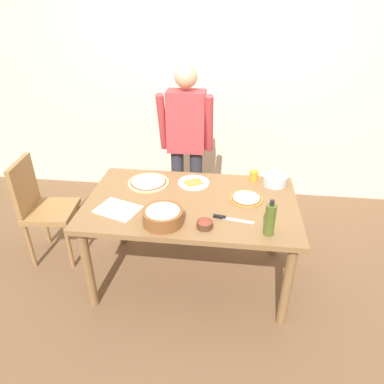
# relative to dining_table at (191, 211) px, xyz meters

# --- Properties ---
(ground) EXTENTS (8.00, 8.00, 0.00)m
(ground) POSITION_rel_dining_table_xyz_m (0.00, 0.00, -0.67)
(ground) COLOR brown
(wall_back) EXTENTS (5.60, 0.10, 2.60)m
(wall_back) POSITION_rel_dining_table_xyz_m (0.00, 1.60, 0.63)
(wall_back) COLOR beige
(wall_back) RESTS_ON ground
(dining_table) EXTENTS (1.60, 0.96, 0.76)m
(dining_table) POSITION_rel_dining_table_xyz_m (0.00, 0.00, 0.00)
(dining_table) COLOR brown
(dining_table) RESTS_ON ground
(person_cook) EXTENTS (0.49, 0.25, 1.62)m
(person_cook) POSITION_rel_dining_table_xyz_m (-0.14, 0.76, 0.27)
(person_cook) COLOR #2D2D38
(person_cook) RESTS_ON ground
(chair_wooden_left) EXTENTS (0.44, 0.44, 0.95)m
(chair_wooden_left) POSITION_rel_dining_table_xyz_m (-1.32, 0.14, -0.13)
(chair_wooden_left) COLOR olive
(chair_wooden_left) RESTS_ON ground
(pizza_raw_on_board) EXTENTS (0.34, 0.34, 0.02)m
(pizza_raw_on_board) POSITION_rel_dining_table_xyz_m (-0.39, 0.24, 0.10)
(pizza_raw_on_board) COLOR beige
(pizza_raw_on_board) RESTS_ON dining_table
(pizza_cooked_on_tray) EXTENTS (0.25, 0.25, 0.02)m
(pizza_cooked_on_tray) POSITION_rel_dining_table_xyz_m (0.41, 0.07, 0.10)
(pizza_cooked_on_tray) COLOR #C67A33
(pizza_cooked_on_tray) RESTS_ON dining_table
(plate_with_slice) EXTENTS (0.26, 0.26, 0.02)m
(plate_with_slice) POSITION_rel_dining_table_xyz_m (-0.01, 0.28, 0.10)
(plate_with_slice) COLOR white
(plate_with_slice) RESTS_ON dining_table
(popcorn_bowl) EXTENTS (0.28, 0.28, 0.11)m
(popcorn_bowl) POSITION_rel_dining_table_xyz_m (-0.16, -0.31, 0.15)
(popcorn_bowl) COLOR brown
(popcorn_bowl) RESTS_ON dining_table
(mixing_bowl_steel) EXTENTS (0.20, 0.20, 0.08)m
(mixing_bowl_steel) POSITION_rel_dining_table_xyz_m (0.65, 0.35, 0.13)
(mixing_bowl_steel) COLOR #B7B7BC
(mixing_bowl_steel) RESTS_ON dining_table
(small_sauce_bowl) EXTENTS (0.11, 0.11, 0.06)m
(small_sauce_bowl) POSITION_rel_dining_table_xyz_m (0.13, -0.33, 0.12)
(small_sauce_bowl) COLOR #4C2D1E
(small_sauce_bowl) RESTS_ON dining_table
(olive_oil_bottle) EXTENTS (0.07, 0.07, 0.26)m
(olive_oil_bottle) POSITION_rel_dining_table_xyz_m (0.55, -0.35, 0.20)
(olive_oil_bottle) COLOR #47561E
(olive_oil_bottle) RESTS_ON dining_table
(cup_orange) EXTENTS (0.07, 0.07, 0.08)m
(cup_orange) POSITION_rel_dining_table_xyz_m (0.48, 0.39, 0.13)
(cup_orange) COLOR orange
(cup_orange) RESTS_ON dining_table
(cutting_board_white) EXTENTS (0.36, 0.31, 0.01)m
(cutting_board_white) POSITION_rel_dining_table_xyz_m (-0.51, -0.19, 0.10)
(cutting_board_white) COLOR white
(cutting_board_white) RESTS_ON dining_table
(chef_knife) EXTENTS (0.29, 0.08, 0.02)m
(chef_knife) POSITION_rel_dining_table_xyz_m (0.29, -0.21, 0.10)
(chef_knife) COLOR silver
(chef_knife) RESTS_ON dining_table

